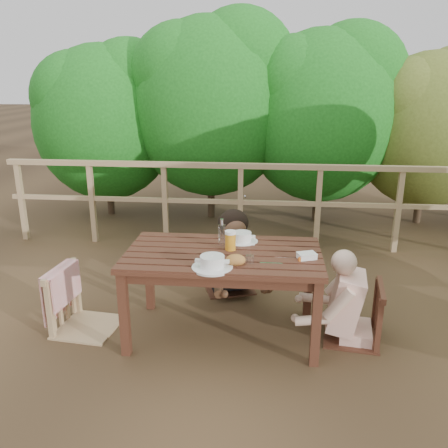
# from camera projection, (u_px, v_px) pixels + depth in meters

# --- Properties ---
(ground) EXTENTS (60.00, 60.00, 0.00)m
(ground) POSITION_uv_depth(u_px,v_px,m) (223.00, 333.00, 3.71)
(ground) COLOR #513B23
(ground) RESTS_ON ground
(table) EXTENTS (1.47, 0.83, 0.68)m
(table) POSITION_uv_depth(u_px,v_px,m) (223.00, 294.00, 3.61)
(table) COLOR #3B1F14
(table) RESTS_ON ground
(chair_left) EXTENTS (0.52, 0.52, 0.95)m
(chair_left) POSITION_uv_depth(u_px,v_px,m) (83.00, 274.00, 3.64)
(chair_left) COLOR tan
(chair_left) RESTS_ON ground
(chair_far) EXTENTS (0.56, 0.56, 0.89)m
(chair_far) POSITION_uv_depth(u_px,v_px,m) (229.00, 244.00, 4.37)
(chair_far) COLOR #3B1F14
(chair_far) RESTS_ON ground
(chair_right) EXTENTS (0.48, 0.48, 0.86)m
(chair_right) POSITION_uv_depth(u_px,v_px,m) (355.00, 287.00, 3.52)
(chair_right) COLOR #3B1F14
(chair_right) RESTS_ON ground
(woman) EXTENTS (0.68, 0.75, 1.26)m
(woman) POSITION_uv_depth(u_px,v_px,m) (229.00, 226.00, 4.33)
(woman) COLOR black
(woman) RESTS_ON ground
(diner_right) EXTENTS (0.65, 0.56, 1.19)m
(diner_right) POSITION_uv_depth(u_px,v_px,m) (361.00, 268.00, 3.46)
(diner_right) COLOR beige
(diner_right) RESTS_ON ground
(railing) EXTENTS (5.60, 0.10, 1.01)m
(railing) POSITION_uv_depth(u_px,v_px,m) (240.00, 206.00, 5.45)
(railing) COLOR tan
(railing) RESTS_ON ground
(hedge_row) EXTENTS (6.60, 1.60, 3.80)m
(hedge_row) POSITION_uv_depth(u_px,v_px,m) (278.00, 81.00, 6.13)
(hedge_row) COLOR #185F17
(hedge_row) RESTS_ON ground
(soup_near) EXTENTS (0.29, 0.29, 0.10)m
(soup_near) POSITION_uv_depth(u_px,v_px,m) (212.00, 262.00, 3.21)
(soup_near) COLOR silver
(soup_near) RESTS_ON table
(soup_far) EXTENTS (0.26, 0.26, 0.09)m
(soup_far) POSITION_uv_depth(u_px,v_px,m) (242.00, 237.00, 3.73)
(soup_far) COLOR white
(soup_far) RESTS_ON table
(bread_roll) EXTENTS (0.14, 0.11, 0.08)m
(bread_roll) POSITION_uv_depth(u_px,v_px,m) (236.00, 260.00, 3.27)
(bread_roll) COLOR #975122
(bread_roll) RESTS_ON table
(beer_glass) EXTENTS (0.09, 0.09, 0.16)m
(beer_glass) POSITION_uv_depth(u_px,v_px,m) (230.00, 241.00, 3.52)
(beer_glass) COLOR orange
(beer_glass) RESTS_ON table
(bottle) EXTENTS (0.05, 0.05, 0.23)m
(bottle) POSITION_uv_depth(u_px,v_px,m) (222.00, 233.00, 3.61)
(bottle) COLOR white
(bottle) RESTS_ON table
(tumbler) EXTENTS (0.06, 0.06, 0.07)m
(tumbler) POSITION_uv_depth(u_px,v_px,m) (250.00, 260.00, 3.29)
(tumbler) COLOR white
(tumbler) RESTS_ON table
(butter_tub) EXTENTS (0.16, 0.13, 0.06)m
(butter_tub) POSITION_uv_depth(u_px,v_px,m) (307.00, 257.00, 3.37)
(butter_tub) COLOR white
(butter_tub) RESTS_ON table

